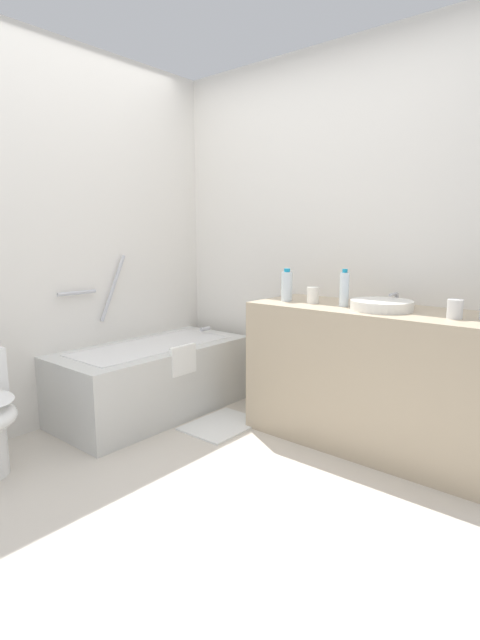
# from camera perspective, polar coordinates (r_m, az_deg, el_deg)

# --- Properties ---
(ground_plane) EXTENTS (3.94, 3.94, 0.00)m
(ground_plane) POSITION_cam_1_polar(r_m,az_deg,el_deg) (2.58, -8.39, -19.78)
(ground_plane) COLOR beige
(wall_back_tiled) EXTENTS (3.34, 0.10, 2.53)m
(wall_back_tiled) POSITION_cam_1_polar(r_m,az_deg,el_deg) (3.35, -24.36, 8.96)
(wall_back_tiled) COLOR white
(wall_back_tiled) RESTS_ON ground_plane
(wall_right_mirror) EXTENTS (0.10, 2.93, 2.53)m
(wall_right_mirror) POSITION_cam_1_polar(r_m,az_deg,el_deg) (3.43, 10.60, 9.68)
(wall_right_mirror) COLOR white
(wall_right_mirror) RESTS_ON ground_plane
(bathtub) EXTENTS (1.41, 0.67, 1.14)m
(bathtub) POSITION_cam_1_polar(r_m,az_deg,el_deg) (3.53, -10.42, -6.67)
(bathtub) COLOR silver
(bathtub) RESTS_ON ground_plane
(vanity_counter) EXTENTS (0.58, 1.53, 0.86)m
(vanity_counter) POSITION_cam_1_polar(r_m,az_deg,el_deg) (3.01, 15.75, -6.72)
(vanity_counter) COLOR tan
(vanity_counter) RESTS_ON ground_plane
(sink_basin) EXTENTS (0.36, 0.36, 0.06)m
(sink_basin) POSITION_cam_1_polar(r_m,az_deg,el_deg) (2.86, 16.69, 1.73)
(sink_basin) COLOR white
(sink_basin) RESTS_ON vanity_counter
(sink_faucet) EXTENTS (0.12, 0.15, 0.08)m
(sink_faucet) POSITION_cam_1_polar(r_m,az_deg,el_deg) (3.05, 18.25, 2.29)
(sink_faucet) COLOR #BBBBC0
(sink_faucet) RESTS_ON vanity_counter
(water_bottle_0) EXTENTS (0.07, 0.07, 0.21)m
(water_bottle_0) POSITION_cam_1_polar(r_m,az_deg,el_deg) (3.13, 5.65, 4.10)
(water_bottle_0) COLOR silver
(water_bottle_0) RESTS_ON vanity_counter
(water_bottle_2) EXTENTS (0.06, 0.06, 0.23)m
(water_bottle_2) POSITION_cam_1_polar(r_m,az_deg,el_deg) (2.94, 12.45, 3.67)
(water_bottle_2) COLOR silver
(water_bottle_2) RESTS_ON vanity_counter
(drinking_glass_0) EXTENTS (0.08, 0.08, 0.10)m
(drinking_glass_0) POSITION_cam_1_polar(r_m,az_deg,el_deg) (3.06, 8.77, 2.99)
(drinking_glass_0) COLOR white
(drinking_glass_0) RESTS_ON vanity_counter
(drinking_glass_1) EXTENTS (0.08, 0.08, 0.10)m
(drinking_glass_1) POSITION_cam_1_polar(r_m,az_deg,el_deg) (2.69, 24.47, 1.22)
(drinking_glass_1) COLOR white
(drinking_glass_1) RESTS_ON vanity_counter
(bath_mat) EXTENTS (0.51, 0.38, 0.01)m
(bath_mat) POSITION_cam_1_polar(r_m,az_deg,el_deg) (3.32, -2.18, -12.50)
(bath_mat) COLOR white
(bath_mat) RESTS_ON ground_plane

